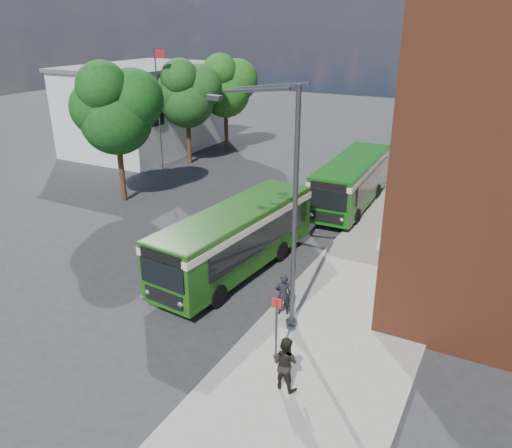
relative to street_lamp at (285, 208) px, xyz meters
The scene contains 14 objects.
ground 7.10m from the street_lamp, 157.54° to the left, with size 120.00×120.00×0.00m, color #2C2C2E.
pavement 11.27m from the street_lamp, 77.80° to the left, with size 6.00×48.00×0.15m, color gray.
kerb_line 11.12m from the street_lamp, 95.07° to the left, with size 0.12×48.00×0.01m, color beige.
white_building 30.38m from the street_lamp, 138.79° to the left, with size 9.40×13.40×7.30m.
flagpole 22.89m from the street_lamp, 139.05° to the left, with size 0.95×0.10×9.00m.
street_lamp is the anchor object (origin of this frame).
bus_stop_sign 4.02m from the street_lamp, 70.87° to the right, with size 0.35×0.08×2.52m.
bus_front 5.68m from the street_lamp, 141.43° to the left, with size 3.44×9.99×3.02m.
bus_rear 14.38m from the street_lamp, 97.51° to the left, with size 2.90×9.85×3.02m.
pedestrian_a 3.83m from the street_lamp, 115.36° to the left, with size 0.62×0.41×1.71m, color black.
pedestrian_b 5.25m from the street_lamp, 64.19° to the right, with size 0.88×0.69×1.82m, color black.
tree_left 17.14m from the street_lamp, 151.81° to the left, with size 5.20×4.94×8.77m.
tree_mid 24.22m from the street_lamp, 133.24° to the left, with size 4.90×4.65×8.27m.
tree_right 27.99m from the street_lamp, 125.37° to the left, with size 4.94×4.70×8.34m.
Camera 1 is at (11.55, -16.87, 10.86)m, focal length 35.00 mm.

